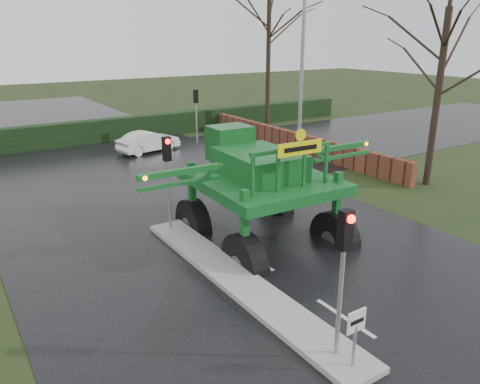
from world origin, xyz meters
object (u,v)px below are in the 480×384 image
keep_left_sign (356,329)px  white_sedan (149,152)px  traffic_signal_mid (167,163)px  street_light_right (298,53)px  crop_sprayer (240,188)px  traffic_signal_far (196,104)px  traffic_signal_near (344,253)px

keep_left_sign → white_sedan: size_ratio=0.35×
traffic_signal_mid → white_sedan: 12.97m
street_light_right → crop_sprayer: street_light_right is taller
traffic_signal_far → street_light_right: street_light_right is taller
traffic_signal_far → street_light_right: 8.86m
traffic_signal_near → street_light_right: 16.46m
traffic_signal_near → crop_sprayer: size_ratio=0.38×
traffic_signal_near → traffic_signal_mid: bearing=90.0°
white_sedan → traffic_signal_near: bearing=156.2°
street_light_right → traffic_signal_mid: bearing=-154.6°
street_light_right → white_sedan: street_light_right is taller
traffic_signal_near → traffic_signal_far: 22.42m
crop_sprayer → traffic_signal_near: bearing=-96.8°
white_sedan → crop_sprayer: bearing=155.4°
crop_sprayer → traffic_signal_mid: bearing=105.6°
traffic_signal_mid → white_sedan: bearing=70.8°
traffic_signal_near → traffic_signal_mid: same height
keep_left_sign → street_light_right: street_light_right is taller
crop_sprayer → white_sedan: bearing=80.0°
traffic_signal_near → traffic_signal_mid: 8.50m
white_sedan → traffic_signal_mid: bearing=148.6°
keep_left_sign → crop_sprayer: (0.81, 5.58, 1.39)m
traffic_signal_far → white_sedan: (-3.62, -0.52, -2.59)m
traffic_signal_mid → street_light_right: 11.05m
white_sedan → traffic_signal_far: bearing=-94.1°
traffic_signal_mid → white_sedan: size_ratio=0.91×
traffic_signal_mid → crop_sprayer: crop_sprayer is taller
crop_sprayer → white_sedan: 15.97m
traffic_signal_mid → traffic_signal_far: 14.75m
keep_left_sign → traffic_signal_near: bearing=90.0°
keep_left_sign → crop_sprayer: size_ratio=0.15×
street_light_right → traffic_signal_far: bearing=101.9°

